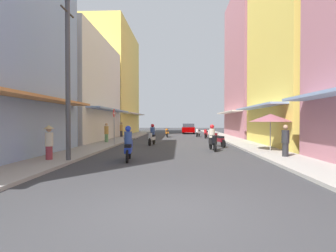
% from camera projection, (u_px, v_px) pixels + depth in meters
% --- Properties ---
extents(ground_plane, '(96.04, 96.04, 0.00)m').
position_uv_depth(ground_plane, '(176.00, 141.00, 22.91)').
color(ground_plane, '#38383A').
extents(sidewalk_left, '(2.13, 51.65, 0.12)m').
position_uv_depth(sidewalk_left, '(117.00, 141.00, 23.14)').
color(sidewalk_left, '#9E9991').
rests_on(sidewalk_left, ground).
extents(sidewalk_right, '(2.13, 51.65, 0.12)m').
position_uv_depth(sidewalk_right, '(236.00, 141.00, 22.68)').
color(sidewalk_right, '#ADA89E').
rests_on(sidewalk_right, ground).
extents(building_left_mid, '(7.05, 11.36, 9.13)m').
position_uv_depth(building_left_mid, '(73.00, 90.00, 23.55)').
color(building_left_mid, silver).
rests_on(building_left_mid, ground).
extents(building_left_far, '(7.05, 12.96, 14.31)m').
position_uv_depth(building_left_far, '(110.00, 83.00, 36.14)').
color(building_left_far, '#EFD159').
rests_on(building_left_far, ground).
extents(building_right_mid, '(7.05, 9.48, 15.31)m').
position_uv_depth(building_right_mid, '(308.00, 38.00, 18.28)').
color(building_right_mid, '#EFD159').
rests_on(building_right_mid, ground).
extents(building_right_far, '(7.05, 10.83, 16.24)m').
position_uv_depth(building_right_far, '(260.00, 65.00, 29.31)').
color(building_right_far, '#B7727F').
rests_on(building_right_far, ground).
extents(motorbike_blue, '(0.55, 1.81, 1.58)m').
position_uv_depth(motorbike_blue, '(128.00, 145.00, 11.67)').
color(motorbike_blue, black).
rests_on(motorbike_blue, ground).
extents(motorbike_black, '(0.55, 1.81, 1.58)m').
position_uv_depth(motorbike_black, '(213.00, 139.00, 15.80)').
color(motorbike_black, black).
rests_on(motorbike_black, ground).
extents(motorbike_red, '(0.64, 1.78, 0.96)m').
position_uv_depth(motorbike_red, '(206.00, 133.00, 27.55)').
color(motorbike_red, black).
rests_on(motorbike_red, ground).
extents(motorbike_silver, '(0.56, 1.80, 1.58)m').
position_uv_depth(motorbike_silver, '(152.00, 136.00, 19.43)').
color(motorbike_silver, black).
rests_on(motorbike_silver, ground).
extents(motorbike_orange, '(0.55, 1.81, 0.96)m').
position_uv_depth(motorbike_orange, '(167.00, 133.00, 29.27)').
color(motorbike_orange, black).
rests_on(motorbike_orange, ground).
extents(motorbike_maroon, '(0.76, 1.74, 0.96)m').
position_uv_depth(motorbike_maroon, '(219.00, 140.00, 18.06)').
color(motorbike_maroon, black).
rests_on(motorbike_maroon, ground).
extents(motorbike_white, '(0.69, 1.77, 0.96)m').
position_uv_depth(motorbike_white, '(198.00, 132.00, 30.06)').
color(motorbike_white, black).
rests_on(motorbike_white, ground).
extents(parked_car, '(2.02, 4.20, 1.45)m').
position_uv_depth(parked_car, '(189.00, 128.00, 37.53)').
color(parked_car, '#8C0000').
rests_on(parked_car, ground).
extents(pedestrian_midway, '(0.44, 0.44, 1.61)m').
position_uv_depth(pedestrian_midway, '(49.00, 141.00, 11.27)').
color(pedestrian_midway, '#99333F').
rests_on(pedestrian_midway, ground).
extents(pedestrian_far, '(0.34, 0.34, 1.61)m').
position_uv_depth(pedestrian_far, '(285.00, 142.00, 12.25)').
color(pedestrian_far, '#262628').
rests_on(pedestrian_far, ground).
extents(pedestrian_crossing, '(0.34, 0.34, 1.64)m').
position_uv_depth(pedestrian_crossing, '(106.00, 133.00, 20.81)').
color(pedestrian_crossing, '#598C59').
rests_on(pedestrian_crossing, ground).
extents(pedestrian_foreground, '(0.44, 0.44, 1.71)m').
position_uv_depth(pedestrian_foreground, '(121.00, 129.00, 28.07)').
color(pedestrian_foreground, '#262628').
rests_on(pedestrian_foreground, ground).
extents(vendor_umbrella, '(2.40, 2.40, 2.20)m').
position_uv_depth(vendor_umbrella, '(270.00, 118.00, 14.74)').
color(vendor_umbrella, '#99999E').
rests_on(vendor_umbrella, ground).
extents(utility_pole, '(0.20, 1.20, 7.01)m').
position_uv_depth(utility_pole, '(68.00, 79.00, 11.08)').
color(utility_pole, '#4C4C4F').
rests_on(utility_pole, ground).
extents(street_sign_no_entry, '(0.07, 0.60, 2.65)m').
position_uv_depth(street_sign_no_entry, '(114.00, 122.00, 18.54)').
color(street_sign_no_entry, gray).
rests_on(street_sign_no_entry, ground).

